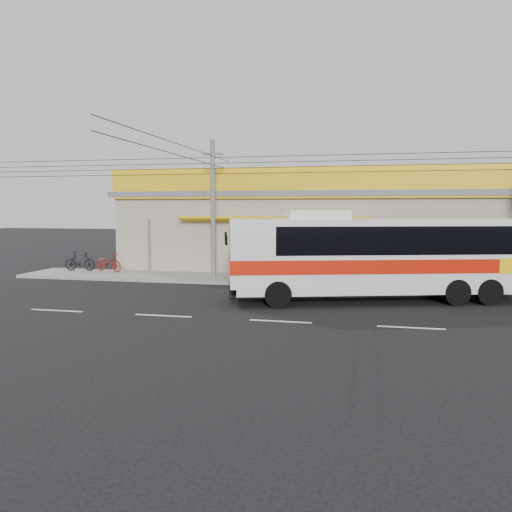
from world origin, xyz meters
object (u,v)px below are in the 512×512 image
at_px(motorbike_red, 108,262).
at_px(motorbike_dark, 80,261).
at_px(coach_bus, 383,253).
at_px(utility_pole, 213,165).

relative_size(motorbike_red, motorbike_dark, 1.06).
bearing_deg(coach_bus, motorbike_red, 145.03).
relative_size(coach_bus, motorbike_dark, 6.63).
distance_m(motorbike_dark, utility_pole, 9.61).
height_order(motorbike_red, motorbike_dark, motorbike_dark).
bearing_deg(utility_pole, motorbike_red, 168.25).
xyz_separation_m(motorbike_red, motorbike_dark, (-1.72, -0.01, 0.04)).
distance_m(coach_bus, motorbike_red, 15.17).
distance_m(coach_bus, utility_pole, 9.49).
xyz_separation_m(motorbike_dark, utility_pole, (8.10, -1.32, 5.00)).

